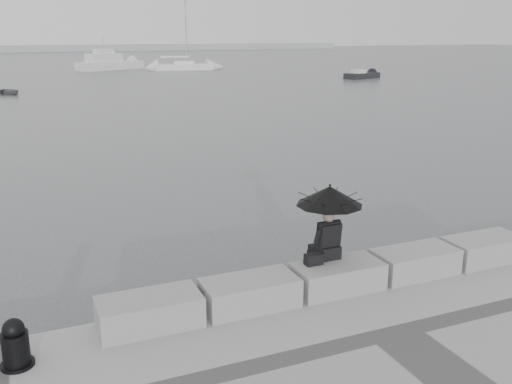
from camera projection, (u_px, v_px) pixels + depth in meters
name	position (u px, v px, depth m)	size (l,w,h in m)	color
ground	(324.00, 304.00, 10.79)	(360.00, 360.00, 0.00)	#46484B
stone_block_far_left	(149.00, 312.00, 8.90)	(1.60, 0.80, 0.50)	gray
stone_block_left	(250.00, 293.00, 9.55)	(1.60, 0.80, 0.50)	gray
stone_block_centre	(337.00, 277.00, 10.19)	(1.60, 0.80, 0.50)	gray
stone_block_right	(415.00, 262.00, 10.83)	(1.60, 0.80, 0.50)	gray
stone_block_far_right	(483.00, 249.00, 11.48)	(1.60, 0.80, 0.50)	gray
seated_person	(330.00, 205.00, 10.12)	(1.20, 1.20, 1.39)	black
bag	(313.00, 259.00, 10.06)	(0.31, 0.18, 0.20)	black
mooring_bollard	(16.00, 346.00, 7.82)	(0.46, 0.46, 0.72)	black
sailboat_right	(184.00, 66.00, 77.19)	(7.98, 3.40, 12.90)	silver
motor_cruiser	(110.00, 63.00, 77.86)	(9.62, 6.73, 4.50)	silver
small_motorboat	(362.00, 75.00, 63.23)	(4.72, 2.86, 1.10)	black
dinghy	(9.00, 91.00, 47.02)	(2.84, 1.20, 0.48)	slate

